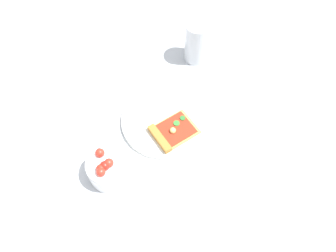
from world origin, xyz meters
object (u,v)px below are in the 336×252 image
(pizza_slice_main, at_px, (171,132))
(salad_bowl, at_px, (109,168))
(soda_glass, at_px, (197,43))
(paper_napkin, at_px, (196,195))
(plate, at_px, (165,120))

(pizza_slice_main, relative_size, salad_bowl, 1.10)
(salad_bowl, xyz_separation_m, soda_glass, (0.40, 0.24, 0.03))
(pizza_slice_main, xyz_separation_m, paper_napkin, (-0.03, -0.18, -0.02))
(plate, bearing_deg, salad_bowl, -159.95)
(pizza_slice_main, height_order, salad_bowl, salad_bowl)
(pizza_slice_main, distance_m, soda_glass, 0.31)
(pizza_slice_main, height_order, soda_glass, soda_glass)
(plate, relative_size, soda_glass, 1.80)
(plate, height_order, salad_bowl, salad_bowl)
(paper_napkin, bearing_deg, pizza_slice_main, 81.00)
(plate, xyz_separation_m, salad_bowl, (-0.20, -0.07, 0.03))
(salad_bowl, relative_size, soda_glass, 0.83)
(plate, bearing_deg, soda_glass, 39.44)
(salad_bowl, distance_m, paper_napkin, 0.23)
(pizza_slice_main, relative_size, paper_napkin, 0.97)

